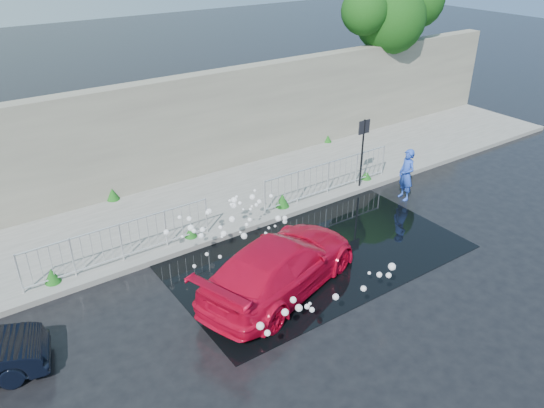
{
  "coord_description": "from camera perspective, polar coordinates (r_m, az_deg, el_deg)",
  "views": [
    {
      "loc": [
        -7.46,
        -8.49,
        7.97
      ],
      "look_at": [
        0.1,
        2.39,
        1.0
      ],
      "focal_mm": 35.0,
      "sensor_mm": 36.0,
      "label": 1
    }
  ],
  "objects": [
    {
      "name": "person",
      "position": [
        17.64,
        14.26,
        3.08
      ],
      "size": [
        0.54,
        0.7,
        1.72
      ],
      "primitive_type": "imported",
      "rotation": [
        0.0,
        0.0,
        -1.79
      ],
      "color": "blue",
      "rests_on": "ground"
    },
    {
      "name": "railing_left",
      "position": [
        14.3,
        -15.93,
        -3.83
      ],
      "size": [
        5.05,
        0.05,
        1.1
      ],
      "color": "silver",
      "rests_on": "pavement"
    },
    {
      "name": "weeds",
      "position": [
        16.61,
        -5.73,
        0.23
      ],
      "size": [
        12.17,
        3.93,
        0.43
      ],
      "color": "#154A13",
      "rests_on": "pavement"
    },
    {
      "name": "sign_post",
      "position": [
        17.59,
        9.75,
        6.54
      ],
      "size": [
        0.45,
        0.06,
        2.5
      ],
      "color": "black",
      "rests_on": "ground"
    },
    {
      "name": "railing_right",
      "position": [
        17.38,
        6.06,
        2.99
      ],
      "size": [
        5.05,
        0.05,
        1.1
      ],
      "color": "silver",
      "rests_on": "pavement"
    },
    {
      "name": "curb",
      "position": [
        15.81,
        -1.57,
        -2.2
      ],
      "size": [
        30.0,
        0.25,
        0.16
      ],
      "primitive_type": "cube",
      "color": "slate",
      "rests_on": "ground"
    },
    {
      "name": "puddle",
      "position": [
        14.73,
        4.38,
        -5.08
      ],
      "size": [
        8.0,
        5.0,
        0.01
      ],
      "primitive_type": "cube",
      "color": "black",
      "rests_on": "ground"
    },
    {
      "name": "tree",
      "position": [
        23.61,
        13.01,
        19.38
      ],
      "size": [
        5.07,
        2.89,
        6.34
      ],
      "color": "#332114",
      "rests_on": "ground"
    },
    {
      "name": "pavement",
      "position": [
        17.32,
        -5.21,
        0.51
      ],
      "size": [
        30.0,
        4.0,
        0.15
      ],
      "primitive_type": "cube",
      "color": "slate",
      "rests_on": "ground"
    },
    {
      "name": "ground",
      "position": [
        13.83,
        5.36,
        -7.58
      ],
      "size": [
        90.0,
        90.0,
        0.0
      ],
      "primitive_type": "plane",
      "color": "black",
      "rests_on": "ground"
    },
    {
      "name": "water_spray",
      "position": [
        13.6,
        -1.64,
        -4.16
      ],
      "size": [
        3.63,
        5.38,
        1.08
      ],
      "color": "white",
      "rests_on": "ground"
    },
    {
      "name": "red_car",
      "position": [
        12.9,
        0.9,
        -6.6
      ],
      "size": [
        5.14,
        3.35,
        1.38
      ],
      "primitive_type": "imported",
      "rotation": [
        0.0,
        0.0,
        1.89
      ],
      "color": "red",
      "rests_on": "ground"
    },
    {
      "name": "retaining_wall",
      "position": [
        18.4,
        -8.94,
        8.16
      ],
      "size": [
        30.0,
        0.6,
        3.5
      ],
      "primitive_type": "cube",
      "color": "slate",
      "rests_on": "pavement"
    }
  ]
}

